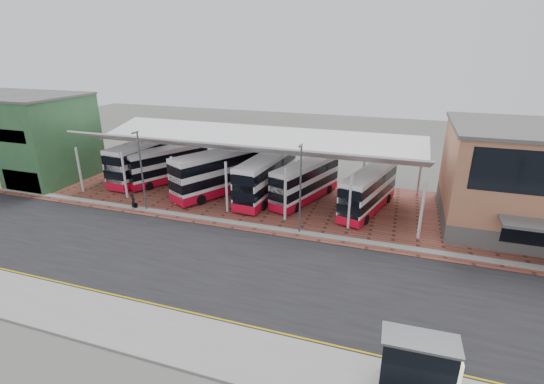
# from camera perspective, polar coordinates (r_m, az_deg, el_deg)

# --- Properties ---
(ground) EXTENTS (140.00, 140.00, 0.00)m
(ground) POSITION_cam_1_polar(r_m,az_deg,el_deg) (30.59, -2.84, -10.33)
(ground) COLOR #4E504B
(road) EXTENTS (120.00, 14.00, 0.02)m
(road) POSITION_cam_1_polar(r_m,az_deg,el_deg) (29.79, -3.56, -11.24)
(road) COLOR black
(road) RESTS_ON ground
(forecourt) EXTENTS (72.00, 16.00, 0.06)m
(forecourt) POSITION_cam_1_polar(r_m,az_deg,el_deg) (41.25, 6.37, -1.90)
(forecourt) COLOR brown
(forecourt) RESTS_ON ground
(sidewalk) EXTENTS (120.00, 4.00, 0.14)m
(sidewalk) POSITION_cam_1_polar(r_m,az_deg,el_deg) (24.00, -11.23, -20.51)
(sidewalk) COLOR gray
(sidewalk) RESTS_ON ground
(north_kerb) EXTENTS (120.00, 0.80, 0.14)m
(north_kerb) POSITION_cam_1_polar(r_m,az_deg,el_deg) (35.69, 0.80, -5.41)
(north_kerb) COLOR gray
(north_kerb) RESTS_ON ground
(yellow_line_near) EXTENTS (120.00, 0.12, 0.01)m
(yellow_line_near) POSITION_cam_1_polar(r_m,az_deg,el_deg) (25.35, -8.91, -17.88)
(yellow_line_near) COLOR #BA9905
(yellow_line_near) RESTS_ON road
(yellow_line_far) EXTENTS (120.00, 0.12, 0.01)m
(yellow_line_far) POSITION_cam_1_polar(r_m,az_deg,el_deg) (25.56, -8.59, -17.50)
(yellow_line_far) COLOR #BA9905
(yellow_line_far) RESTS_ON road
(canopy) EXTENTS (37.00, 11.63, 7.07)m
(canopy) POSITION_cam_1_polar(r_m,az_deg,el_deg) (42.60, -3.67, 7.07)
(canopy) COLOR silver
(canopy) RESTS_ON ground
(shop_green) EXTENTS (6.40, 10.20, 10.22)m
(shop_green) POSITION_cam_1_polar(r_m,az_deg,el_deg) (54.28, -29.31, 6.69)
(shop_green) COLOR #36663B
(shop_green) RESTS_ON ground
(shop_cream) EXTENTS (6.40, 10.20, 10.22)m
(shop_cream) POSITION_cam_1_polar(r_m,az_deg,el_deg) (59.21, -33.62, 6.84)
(shop_cream) COLOR beige
(shop_cream) RESTS_ON ground
(lamp_west) EXTENTS (0.16, 0.90, 8.07)m
(lamp_west) POSITION_cam_1_polar(r_m,az_deg,el_deg) (40.42, -18.40, 3.19)
(lamp_west) COLOR #4E5155
(lamp_west) RESTS_ON ground
(lamp_east) EXTENTS (0.16, 0.90, 8.07)m
(lamp_east) POSITION_cam_1_polar(r_m,az_deg,el_deg) (33.58, 4.12, 0.78)
(lamp_east) COLOR #4E5155
(lamp_east) RESTS_ON ground
(bus_0) EXTENTS (3.42, 11.66, 4.75)m
(bus_0) POSITION_cam_1_polar(r_m,az_deg,el_deg) (50.98, -17.72, 4.46)
(bus_0) COLOR white
(bus_0) RESTS_ON forecourt
(bus_1) EXTENTS (6.73, 10.01, 4.16)m
(bus_1) POSITION_cam_1_polar(r_m,az_deg,el_deg) (49.13, -14.85, 3.81)
(bus_1) COLOR white
(bus_1) RESTS_ON forecourt
(bus_2) EXTENTS (7.76, 11.62, 4.82)m
(bus_2) POSITION_cam_1_polar(r_m,az_deg,el_deg) (43.95, -7.38, 2.84)
(bus_2) COLOR white
(bus_2) RESTS_ON forecourt
(bus_3) EXTENTS (3.47, 11.31, 4.59)m
(bus_3) POSITION_cam_1_polar(r_m,az_deg,el_deg) (42.37, -0.84, 2.17)
(bus_3) COLOR white
(bus_3) RESTS_ON forecourt
(bus_4) EXTENTS (5.32, 10.27, 4.14)m
(bus_4) POSITION_cam_1_polar(r_m,az_deg,el_deg) (41.81, 4.87, 1.52)
(bus_4) COLOR white
(bus_4) RESTS_ON forecourt
(bus_5) EXTENTS (4.78, 10.23, 4.11)m
(bus_5) POSITION_cam_1_polar(r_m,az_deg,el_deg) (40.09, 13.79, 0.11)
(bus_5) COLOR white
(bus_5) RESTS_ON forecourt
(pedestrian) EXTENTS (0.57, 0.70, 1.66)m
(pedestrian) POSITION_cam_1_polar(r_m,az_deg,el_deg) (42.06, -19.45, -1.29)
(pedestrian) COLOR black
(pedestrian) RESTS_ON forecourt
(suitcase) EXTENTS (0.31, 0.22, 0.54)m
(suitcase) POSITION_cam_1_polar(r_m,az_deg,el_deg) (42.41, -19.13, -1.89)
(suitcase) COLOR black
(suitcase) RESTS_ON forecourt
(bus_shelter) EXTENTS (3.64, 1.77, 2.86)m
(bus_shelter) POSITION_cam_1_polar(r_m,az_deg,el_deg) (20.98, 21.37, -22.13)
(bus_shelter) COLOR black
(bus_shelter) RESTS_ON sidewalk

